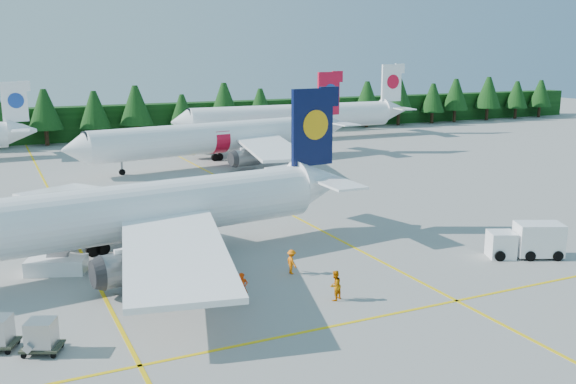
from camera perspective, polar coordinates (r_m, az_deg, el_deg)
name	(u,v)px	position (r m, az deg, el deg)	size (l,w,h in m)	color
ground	(327,285)	(43.74, 3.52, -8.24)	(320.00, 320.00, 0.00)	#9A9A95
taxi_stripe_a	(72,235)	(58.17, -18.64, -3.62)	(0.25, 120.00, 0.01)	yellow
taxi_stripe_b	(283,211)	(63.40, -0.43, -1.67)	(0.25, 120.00, 0.01)	yellow
taxi_stripe_cross	(376,317)	(38.98, 7.86, -10.97)	(80.00, 0.25, 0.01)	yellow
treeline_hedge	(107,122)	(120.10, -15.76, 5.98)	(220.00, 4.00, 6.00)	black
airliner_navy	(74,221)	(47.61, -18.47, -2.46)	(42.44, 34.74, 12.36)	white
airliner_red	(212,138)	(89.02, -6.78, 4.75)	(42.35, 34.59, 12.38)	white
airliner_far_right	(287,117)	(114.55, -0.13, 6.71)	(44.91, 4.89, 13.06)	white
airstairs	(58,260)	(48.87, -19.80, -5.75)	(4.65, 6.17, 3.65)	white
service_truck	(525,240)	(52.19, 20.35, -4.06)	(5.82, 4.11, 2.65)	silver
uld_pair	(19,333)	(37.00, -22.79, -11.48)	(4.49, 3.64, 1.51)	#333828
crew_a	(242,288)	(40.49, -4.08, -8.50)	(0.71, 0.46, 1.94)	#E73804
crew_b	(335,285)	(40.90, 4.20, -8.29)	(0.94, 0.74, 1.94)	orange
crew_c	(292,262)	(45.47, 0.34, -6.22)	(0.73, 0.49, 1.76)	#FF6D05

